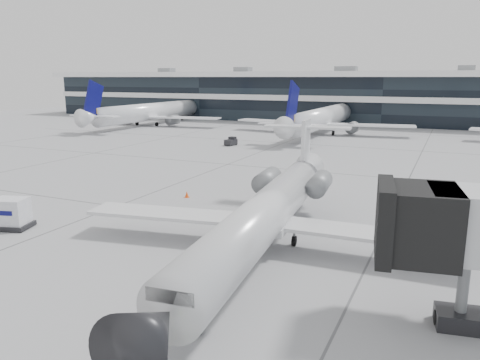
% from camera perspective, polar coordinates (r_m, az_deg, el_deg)
% --- Properties ---
extents(ground, '(220.00, 220.00, 0.00)m').
position_cam_1_polar(ground, '(32.86, -1.11, -5.20)').
color(ground, gray).
rests_on(ground, ground).
extents(terminal, '(170.00, 22.00, 10.00)m').
position_cam_1_polar(terminal, '(111.16, 17.73, 9.29)').
color(terminal, black).
rests_on(terminal, ground).
extents(bg_jet_left, '(32.00, 40.00, 9.60)m').
position_cam_1_polar(bg_jet_left, '(102.25, -10.63, 6.63)').
color(bg_jet_left, white).
rests_on(bg_jet_left, ground).
extents(bg_jet_center, '(32.00, 40.00, 9.60)m').
position_cam_1_polar(bg_jet_center, '(86.54, 9.98, 5.64)').
color(bg_jet_center, white).
rests_on(bg_jet_center, ground).
extents(regional_jet, '(23.10, 28.85, 6.66)m').
position_cam_1_polar(regional_jet, '(27.30, 3.28, -3.92)').
color(regional_jet, silver).
rests_on(regional_jet, ground).
extents(cargo_uld, '(2.88, 2.45, 2.01)m').
position_cam_1_polar(cargo_uld, '(34.90, -26.15, -3.72)').
color(cargo_uld, black).
rests_on(cargo_uld, ground).
extents(traffic_cone, '(0.43, 0.43, 0.54)m').
position_cam_1_polar(traffic_cone, '(39.76, -6.50, -1.76)').
color(traffic_cone, '#FF4C0D').
rests_on(traffic_cone, ground).
extents(far_tug, '(1.44, 2.12, 1.26)m').
position_cam_1_polar(far_tug, '(69.85, -1.10, 4.70)').
color(far_tug, black).
rests_on(far_tug, ground).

